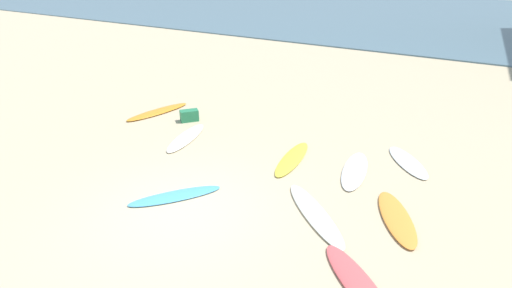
{
  "coord_description": "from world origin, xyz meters",
  "views": [
    {
      "loc": [
        5.22,
        -5.38,
        5.02
      ],
      "look_at": [
        -0.13,
        3.33,
        0.3
      ],
      "focal_mm": 28.34,
      "sensor_mm": 36.0,
      "label": 1
    }
  ],
  "objects": [
    {
      "name": "surfboard_6",
      "position": [
        2.52,
        1.44,
        0.04
      ],
      "size": [
        2.23,
        2.06,
        0.08
      ],
      "primitive_type": "ellipsoid",
      "rotation": [
        0.0,
        0.0,
        3.99
      ],
      "color": "silver",
      "rests_on": "ground_plane"
    },
    {
      "name": "surfboard_3",
      "position": [
        3.97,
        -0.06,
        0.04
      ],
      "size": [
        1.91,
        1.74,
        0.08
      ],
      "primitive_type": "ellipsoid",
      "rotation": [
        0.0,
        0.0,
        0.86
      ],
      "color": "#E05557",
      "rests_on": "ground_plane"
    },
    {
      "name": "surfboard_8",
      "position": [
        4.05,
        2.19,
        0.04
      ],
      "size": [
        1.52,
        2.1,
        0.09
      ],
      "primitive_type": "ellipsoid",
      "rotation": [
        0.0,
        0.0,
        3.65
      ],
      "color": "orange",
      "rests_on": "ground_plane"
    },
    {
      "name": "ocean_water",
      "position": [
        0.0,
        38.49,
        0.04
      ],
      "size": [
        120.0,
        40.0,
        0.08
      ],
      "primitive_type": "cube",
      "color": "slate",
      "rests_on": "ground_plane"
    },
    {
      "name": "surfboard_2",
      "position": [
        -0.52,
        0.42,
        0.03
      ],
      "size": [
        1.66,
        2.01,
        0.06
      ],
      "primitive_type": "ellipsoid",
      "rotation": [
        0.0,
        0.0,
        2.5
      ],
      "color": "#4CA2D9",
      "rests_on": "ground_plane"
    },
    {
      "name": "beach_cooler",
      "position": [
        -3.36,
        4.31,
        0.19
      ],
      "size": [
        0.62,
        0.67,
        0.38
      ],
      "primitive_type": "cube",
      "rotation": [
        0.0,
        0.0,
        4.04
      ],
      "color": "#287F51",
      "rests_on": "ground_plane"
    },
    {
      "name": "surfboard_5",
      "position": [
        2.6,
        3.77,
        0.04
      ],
      "size": [
        1.0,
        2.28,
        0.08
      ],
      "primitive_type": "ellipsoid",
      "rotation": [
        0.0,
        0.0,
        0.19
      ],
      "color": "white",
      "rests_on": "ground_plane"
    },
    {
      "name": "surfboard_1",
      "position": [
        -2.5,
        3.11,
        0.03
      ],
      "size": [
        1.12,
        2.33,
        0.07
      ],
      "primitive_type": "ellipsoid",
      "rotation": [
        0.0,
        0.0,
        0.25
      ],
      "color": "silver",
      "rests_on": "ground_plane"
    },
    {
      "name": "surfboard_0",
      "position": [
        -4.84,
        4.32,
        0.04
      ],
      "size": [
        1.02,
        2.56,
        0.09
      ],
      "primitive_type": "ellipsoid",
      "rotation": [
        0.0,
        0.0,
        2.95
      ],
      "color": "orange",
      "rests_on": "ground_plane"
    },
    {
      "name": "surfboard_7",
      "position": [
        0.92,
        3.53,
        0.04
      ],
      "size": [
        0.83,
        2.32,
        0.08
      ],
      "primitive_type": "ellipsoid",
      "rotation": [
        0.0,
        0.0,
        3.28
      ],
      "color": "yellow",
      "rests_on": "ground_plane"
    },
    {
      "name": "ground_plane",
      "position": [
        0.0,
        0.0,
        0.0
      ],
      "size": [
        120.0,
        120.0,
        0.0
      ],
      "primitive_type": "plane",
      "color": "#C6B28E"
    },
    {
      "name": "surfboard_4",
      "position": [
        3.66,
        4.98,
        0.03
      ],
      "size": [
        1.67,
        1.9,
        0.07
      ],
      "primitive_type": "ellipsoid",
      "rotation": [
        0.0,
        0.0,
        0.67
      ],
      "color": "white",
      "rests_on": "ground_plane"
    }
  ]
}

